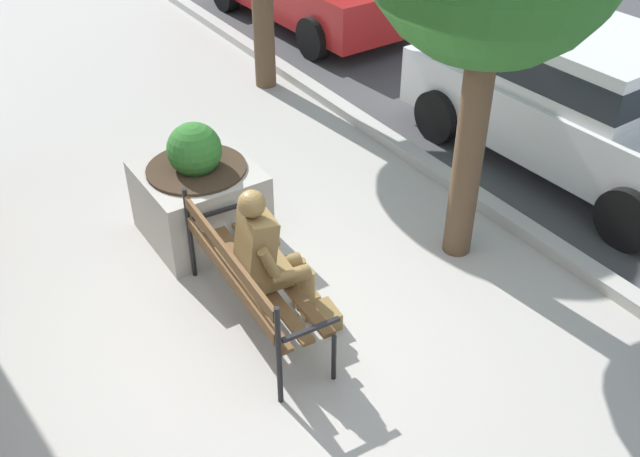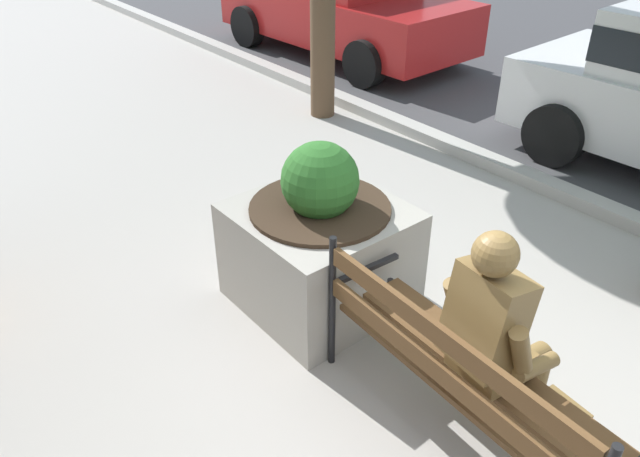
# 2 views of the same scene
# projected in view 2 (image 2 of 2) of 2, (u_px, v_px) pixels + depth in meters

# --- Properties ---
(park_bench) EXTENTS (1.83, 0.64, 0.95)m
(park_bench) POSITION_uv_depth(u_px,v_px,m) (460.00, 369.00, 3.19)
(park_bench) COLOR brown
(park_bench) RESTS_ON ground
(bronze_statue_seated) EXTENTS (0.70, 0.78, 1.37)m
(bronze_statue_seated) POSITION_uv_depth(u_px,v_px,m) (502.00, 342.00, 3.19)
(bronze_statue_seated) COLOR olive
(bronze_statue_seated) RESTS_ON ground
(concrete_planter) EXTENTS (1.06, 1.06, 1.23)m
(concrete_planter) POSITION_uv_depth(u_px,v_px,m) (320.00, 245.00, 4.32)
(concrete_planter) COLOR #A8A399
(concrete_planter) RESTS_ON ground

